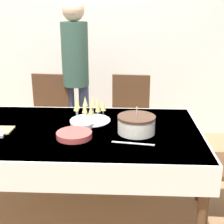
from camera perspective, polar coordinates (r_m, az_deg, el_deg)
ground_plane at (r=2.80m, az=-6.28°, el=-17.19°), size 12.00×12.00×0.00m
wall_back at (r=4.08m, az=-3.00°, el=14.56°), size 8.00×0.05×2.70m
dining_table at (r=2.48m, az=-6.79°, el=-5.27°), size 1.96×1.13×0.73m
dining_chair_far_left at (r=3.41m, az=-11.44°, el=-0.68°), size 0.46×0.46×0.96m
dining_chair_far_right at (r=3.31m, az=3.29°, el=-0.93°), size 0.45×0.45×0.96m
birthday_cake at (r=2.35m, az=4.48°, el=-2.27°), size 0.28×0.28×0.21m
champagne_tray at (r=2.59m, az=-4.10°, el=0.34°), size 0.34×0.34×0.18m
plate_stack_main at (r=2.28m, az=-6.92°, el=-4.16°), size 0.26×0.26×0.04m
plate_stack_dessert at (r=2.50m, az=-5.48°, el=-2.21°), size 0.19×0.19×0.03m
cake_knife at (r=2.18m, az=3.84°, el=-5.75°), size 0.30×0.06×0.00m
napkin_pile at (r=2.54m, az=-19.42°, el=-3.13°), size 0.15×0.15×0.01m
person_standing at (r=3.36m, az=-6.72°, el=8.39°), size 0.28×0.28×1.72m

